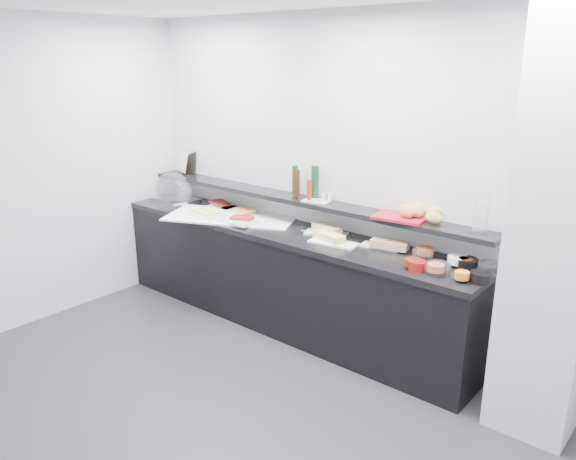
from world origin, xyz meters
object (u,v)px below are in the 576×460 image
Objects in this scene: cloche_base at (175,199)px; carafe at (481,213)px; bread_tray at (400,217)px; sandwich_plate_mid at (333,243)px; framed_print at (190,161)px; condiment_tray at (317,201)px.

cloche_base is 1.70× the size of carafe.
sandwich_plate_mid is at bearing -163.33° from bread_tray.
carafe is (0.61, 0.01, 0.14)m from bread_tray.
bread_tray is (0.47, 0.21, 0.25)m from sandwich_plate_mid.
condiment_tray is (1.79, -0.13, -0.12)m from framed_print.
cloche_base is at bearing -177.42° from carafe.
carafe is (3.20, -0.12, 0.02)m from framed_print.
bread_tray is (0.81, -0.00, 0.00)m from condiment_tray.
bread_tray is at bearing 16.82° from sandwich_plate_mid.
carafe reaches higher than condiment_tray.
bread_tray reaches higher than condiment_tray.
cloche_base is 1.32× the size of bread_tray.
bread_tray is (2.59, -0.14, -0.12)m from framed_print.
framed_print is 2.60m from bread_tray.
carafe reaches higher than framed_print.
cloche_base is 1.96× the size of framed_print.
framed_print is (-0.05, 0.26, 0.36)m from cloche_base.
carafe reaches higher than sandwich_plate_mid.
carafe is (1.08, 0.22, 0.39)m from sandwich_plate_mid.
sandwich_plate_mid is at bearing -4.37° from framed_print.
framed_print is 1.14× the size of condiment_tray.
bread_tray is at bearing 1.90° from framed_print.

